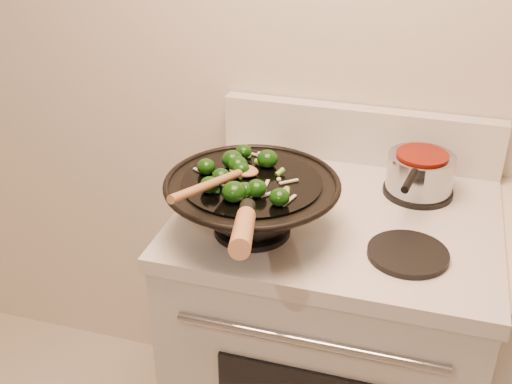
% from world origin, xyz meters
% --- Properties ---
extents(stove, '(0.78, 0.67, 1.08)m').
position_xyz_m(stove, '(-0.05, 1.17, 0.47)').
color(stove, silver).
rests_on(stove, ground).
extents(wok, '(0.40, 0.66, 0.27)m').
position_xyz_m(wok, '(-0.23, 1.02, 1.00)').
color(wok, black).
rests_on(wok, stove).
extents(stirfry, '(0.26, 0.28, 0.05)m').
position_xyz_m(stirfry, '(-0.25, 1.01, 1.07)').
color(stirfry, black).
rests_on(stirfry, wok).
extents(wooden_spoon, '(0.10, 0.32, 0.09)m').
position_xyz_m(wooden_spoon, '(-0.27, 0.96, 1.09)').
color(wooden_spoon, '#9C643D').
rests_on(wooden_spoon, wok).
extents(saucepan, '(0.17, 0.27, 0.10)m').
position_xyz_m(saucepan, '(0.13, 1.32, 0.98)').
color(saucepan, '#94979D').
rests_on(saucepan, stove).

